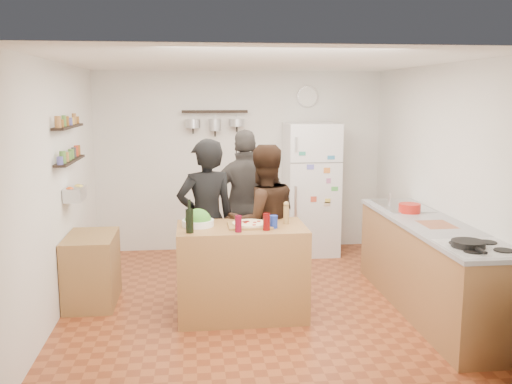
{
  "coord_description": "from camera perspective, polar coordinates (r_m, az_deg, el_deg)",
  "views": [
    {
      "loc": [
        -0.68,
        -5.85,
        2.16
      ],
      "look_at": [
        0.0,
        0.1,
        1.15
      ],
      "focal_mm": 40.0,
      "sensor_mm": 36.0,
      "label": 1
    }
  ],
  "objects": [
    {
      "name": "room_shell",
      "position": [
        6.34,
        -0.29,
        1.32
      ],
      "size": [
        4.2,
        4.2,
        4.2
      ],
      "color": "brown",
      "rests_on": "ground"
    },
    {
      "name": "prep_island",
      "position": [
        5.68,
        -1.45,
        -7.9
      ],
      "size": [
        1.25,
        0.72,
        0.91
      ],
      "primitive_type": "cube",
      "color": "#935F36",
      "rests_on": "floor"
    },
    {
      "name": "pizza_board",
      "position": [
        5.55,
        -0.63,
        -3.35
      ],
      "size": [
        0.42,
        0.34,
        0.02
      ],
      "primitive_type": "cube",
      "color": "brown",
      "rests_on": "prep_island"
    },
    {
      "name": "pizza",
      "position": [
        5.55,
        -0.63,
        -3.16
      ],
      "size": [
        0.34,
        0.34,
        0.02
      ],
      "primitive_type": "cylinder",
      "color": "beige",
      "rests_on": "pizza_board"
    },
    {
      "name": "salad_bowl",
      "position": [
        5.59,
        -5.82,
        -3.09
      ],
      "size": [
        0.31,
        0.31,
        0.06
      ],
      "primitive_type": "cylinder",
      "color": "white",
      "rests_on": "prep_island"
    },
    {
      "name": "wine_bottle",
      "position": [
        5.3,
        -6.66,
        -2.9
      ],
      "size": [
        0.07,
        0.07,
        0.22
      ],
      "primitive_type": "cylinder",
      "color": "black",
      "rests_on": "prep_island"
    },
    {
      "name": "wine_glass_near",
      "position": [
        5.31,
        -1.78,
        -3.2
      ],
      "size": [
        0.06,
        0.06,
        0.16
      ],
      "primitive_type": "cylinder",
      "color": "#5C071A",
      "rests_on": "prep_island"
    },
    {
      "name": "wine_glass_far",
      "position": [
        5.38,
        1.06,
        -3.0
      ],
      "size": [
        0.07,
        0.07,
        0.16
      ],
      "primitive_type": "cylinder",
      "color": "#590708",
      "rests_on": "prep_island"
    },
    {
      "name": "pepper_mill",
      "position": [
        5.65,
        3.04,
        -2.31
      ],
      "size": [
        0.06,
        0.06,
        0.18
      ],
      "primitive_type": "cylinder",
      "color": "olive",
      "rests_on": "prep_island"
    },
    {
      "name": "salt_canister",
      "position": [
        5.47,
        1.78,
        -3.0
      ],
      "size": [
        0.08,
        0.08,
        0.12
      ],
      "primitive_type": "cylinder",
      "color": "navy",
      "rests_on": "prep_island"
    },
    {
      "name": "person_left",
      "position": [
        6.04,
        -4.99,
        -2.85
      ],
      "size": [
        0.72,
        0.57,
        1.73
      ],
      "primitive_type": "imported",
      "rotation": [
        0.0,
        0.0,
        3.42
      ],
      "color": "black",
      "rests_on": "floor"
    },
    {
      "name": "person_center",
      "position": [
        6.06,
        0.69,
        -3.1
      ],
      "size": [
        0.94,
        0.82,
        1.67
      ],
      "primitive_type": "imported",
      "rotation": [
        0.0,
        0.0,
        3.4
      ],
      "color": "black",
      "rests_on": "floor"
    },
    {
      "name": "person_back",
      "position": [
        6.65,
        -0.92,
        -1.43
      ],
      "size": [
        1.06,
        0.47,
        1.78
      ],
      "primitive_type": "imported",
      "rotation": [
        0.0,
        0.0,
        3.17
      ],
      "color": "#302D2B",
      "rests_on": "floor"
    },
    {
      "name": "counter_run",
      "position": [
        6.06,
        17.05,
        -7.26
      ],
      "size": [
        0.63,
        2.63,
        0.9
      ],
      "primitive_type": "cube",
      "color": "#9E7042",
      "rests_on": "floor"
    },
    {
      "name": "stove_top",
      "position": [
        5.12,
        21.53,
        -5.27
      ],
      "size": [
        0.6,
        0.62,
        0.02
      ],
      "primitive_type": "cube",
      "color": "white",
      "rests_on": "counter_run"
    },
    {
      "name": "skillet",
      "position": [
        5.08,
        20.45,
        -4.88
      ],
      "size": [
        0.28,
        0.28,
        0.05
      ],
      "primitive_type": "cylinder",
      "color": "black",
      "rests_on": "stove_top"
    },
    {
      "name": "sink",
      "position": [
        6.71,
        14.37,
        -1.42
      ],
      "size": [
        0.5,
        0.8,
        0.03
      ],
      "primitive_type": "cube",
      "color": "silver",
      "rests_on": "counter_run"
    },
    {
      "name": "cutting_board",
      "position": [
        5.87,
        17.62,
        -3.2
      ],
      "size": [
        0.3,
        0.4,
        0.02
      ],
      "primitive_type": "cube",
      "color": "brown",
      "rests_on": "counter_run"
    },
    {
      "name": "red_bowl",
      "position": [
        6.36,
        15.11,
        -1.57
      ],
      "size": [
        0.23,
        0.23,
        0.1
      ],
      "primitive_type": "cylinder",
      "color": "red",
      "rests_on": "counter_run"
    },
    {
      "name": "fridge",
      "position": [
        7.88,
        5.52,
        0.33
      ],
      "size": [
        0.7,
        0.68,
        1.8
      ],
      "primitive_type": "cube",
      "color": "white",
      "rests_on": "floor"
    },
    {
      "name": "wall_clock",
      "position": [
        8.1,
        5.17,
        9.47
      ],
      "size": [
        0.3,
        0.03,
        0.3
      ],
      "primitive_type": "cylinder",
      "rotation": [
        1.57,
        0.0,
        0.0
      ],
      "color": "silver",
      "rests_on": "back_wall"
    },
    {
      "name": "spice_shelf_lower",
      "position": [
        6.22,
        -18.1,
        3.0
      ],
      "size": [
        0.12,
        1.0,
        0.02
      ],
      "primitive_type": "cube",
      "color": "black",
      "rests_on": "left_wall"
    },
    {
      "name": "spice_shelf_upper",
      "position": [
        6.19,
        -18.27,
        6.22
      ],
      "size": [
        0.12,
        1.0,
        0.02
      ],
      "primitive_type": "cube",
      "color": "black",
      "rests_on": "left_wall"
    },
    {
      "name": "produce_basket",
      "position": [
        6.26,
        -17.66,
        -0.18
      ],
      "size": [
        0.18,
        0.35,
        0.14
      ],
      "primitive_type": "cube",
      "color": "silver",
      "rests_on": "left_wall"
    },
    {
      "name": "side_table",
      "position": [
        6.28,
        -16.09,
        -7.44
      ],
      "size": [
        0.5,
        0.8,
        0.73
      ],
      "primitive_type": "cube",
      "color": "#9D7742",
      "rests_on": "floor"
    },
    {
      "name": "pot_rack",
      "position": [
        7.86,
        -4.14,
        8.02
      ],
      "size": [
        0.9,
        0.04,
        0.04
      ],
      "primitive_type": "cube",
      "color": "black",
      "rests_on": "back_wall"
    }
  ]
}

